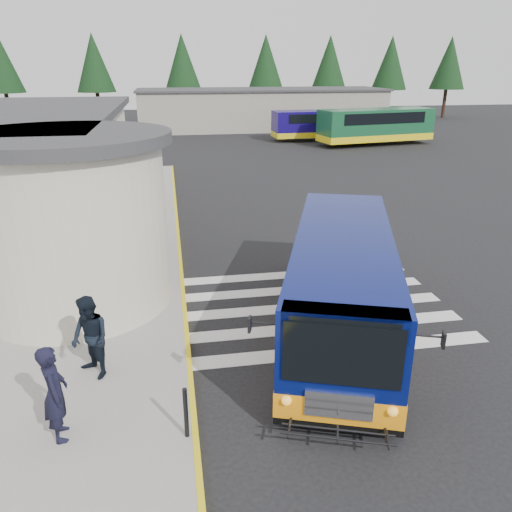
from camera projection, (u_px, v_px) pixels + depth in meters
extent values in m
plane|color=black|center=(317.00, 294.00, 15.29)|extent=(140.00, 140.00, 0.00)
cube|color=gray|center=(37.00, 263.00, 17.50)|extent=(10.00, 34.00, 0.15)
cube|color=yellow|center=(180.00, 254.00, 18.29)|extent=(0.12, 34.00, 0.16)
cylinder|color=#C0B5A2|center=(71.00, 226.00, 13.76)|extent=(5.20, 5.20, 4.50)
cylinder|color=#38383A|center=(59.00, 138.00, 12.90)|extent=(5.80, 5.80, 0.30)
cube|color=black|center=(111.00, 219.00, 18.40)|extent=(0.08, 1.20, 2.20)
cube|color=#38383A|center=(121.00, 184.00, 18.01)|extent=(1.20, 1.80, 0.12)
cube|color=silver|center=(334.00, 350.00, 12.26)|extent=(8.00, 0.55, 0.01)
cube|color=silver|center=(320.00, 327.00, 13.36)|extent=(8.00, 0.55, 0.01)
cube|color=silver|center=(308.00, 307.00, 14.47)|extent=(8.00, 0.55, 0.01)
cube|color=silver|center=(298.00, 290.00, 15.57)|extent=(8.00, 0.55, 0.01)
cube|color=silver|center=(289.00, 275.00, 16.67)|extent=(8.00, 0.55, 0.01)
cube|color=gray|center=(261.00, 110.00, 54.15)|extent=(26.00, 8.00, 4.00)
cube|color=#38383A|center=(261.00, 89.00, 53.40)|extent=(26.40, 8.40, 0.20)
cylinder|color=black|center=(9.00, 109.00, 57.10)|extent=(0.44, 0.44, 3.60)
cone|color=black|center=(1.00, 63.00, 55.31)|extent=(4.40, 4.40, 6.40)
cylinder|color=black|center=(99.00, 108.00, 58.70)|extent=(0.44, 0.44, 3.60)
cone|color=black|center=(94.00, 63.00, 56.91)|extent=(4.40, 4.40, 6.40)
cylinder|color=black|center=(184.00, 107.00, 60.30)|extent=(0.44, 0.44, 3.60)
cone|color=black|center=(182.00, 63.00, 58.51)|extent=(4.40, 4.40, 6.40)
cylinder|color=black|center=(266.00, 106.00, 61.90)|extent=(0.44, 0.44, 3.60)
cone|color=black|center=(266.00, 63.00, 60.11)|extent=(4.40, 4.40, 6.40)
cylinder|color=black|center=(327.00, 105.00, 63.18)|extent=(0.44, 0.44, 3.60)
cone|color=black|center=(330.00, 63.00, 61.39)|extent=(4.40, 4.40, 6.40)
cylinder|color=black|center=(387.00, 104.00, 64.46)|extent=(0.44, 0.44, 3.60)
cone|color=black|center=(391.00, 63.00, 62.67)|extent=(4.40, 4.40, 6.40)
cylinder|color=black|center=(444.00, 103.00, 65.74)|extent=(0.44, 0.44, 3.60)
cone|color=black|center=(449.00, 63.00, 63.94)|extent=(4.40, 4.40, 6.40)
cube|color=#071055|center=(342.00, 277.00, 12.74)|extent=(5.06, 8.87, 2.24)
cube|color=orange|center=(340.00, 307.00, 13.05)|extent=(5.10, 8.90, 0.53)
cube|color=black|center=(339.00, 318.00, 13.16)|extent=(5.08, 8.89, 0.21)
cube|color=black|center=(342.00, 356.00, 8.65)|extent=(1.99, 0.74, 1.19)
cube|color=silver|center=(339.00, 406.00, 9.02)|extent=(1.19, 0.46, 0.52)
cube|color=black|center=(298.00, 248.00, 13.46)|extent=(2.10, 5.94, 0.86)
cube|color=black|center=(390.00, 253.00, 13.10)|extent=(2.10, 5.94, 0.86)
cylinder|color=black|center=(289.00, 371.00, 10.64)|extent=(0.57, 0.96, 0.91)
cylinder|color=black|center=(389.00, 381.00, 10.33)|extent=(0.57, 0.96, 0.91)
cylinder|color=black|center=(306.00, 275.00, 15.55)|extent=(0.57, 0.96, 0.91)
cylinder|color=black|center=(375.00, 279.00, 15.23)|extent=(0.57, 0.96, 0.91)
cube|color=black|center=(250.00, 324.00, 8.92)|extent=(0.10, 0.18, 0.29)
cube|color=black|center=(444.00, 340.00, 8.41)|extent=(0.10, 0.18, 0.29)
imported|color=black|center=(55.00, 393.00, 8.90)|extent=(0.58, 0.77, 1.89)
imported|color=black|center=(90.00, 338.00, 10.71)|extent=(1.12, 1.16, 1.88)
cylinder|color=black|center=(186.00, 413.00, 9.05)|extent=(0.08, 0.08, 1.04)
cube|color=#120756|center=(321.00, 123.00, 46.02)|extent=(8.97, 2.86, 2.27)
cube|color=yellow|center=(320.00, 133.00, 46.35)|extent=(9.00, 2.89, 0.49)
cube|color=black|center=(321.00, 117.00, 45.83)|extent=(7.01, 2.82, 0.79)
cube|color=#134A2B|center=(376.00, 124.00, 43.25)|extent=(10.45, 4.55, 2.58)
cube|color=yellow|center=(375.00, 137.00, 43.63)|extent=(10.49, 4.59, 0.56)
cube|color=black|center=(377.00, 117.00, 43.03)|extent=(8.25, 4.21, 0.90)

